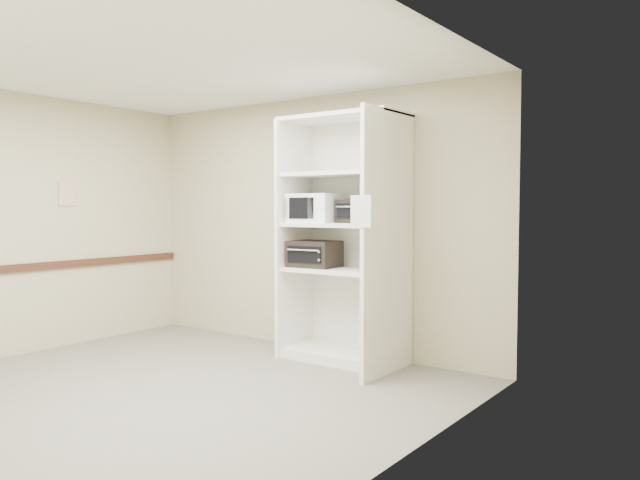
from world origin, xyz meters
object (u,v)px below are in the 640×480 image
Objects in this scene: toaster_oven_lower at (314,254)px; toaster_oven_upper at (360,211)px; microwave at (315,208)px; shelving_unit at (348,247)px.

toaster_oven_upper is at bearing 7.91° from toaster_oven_lower.
microwave is at bearing 91.54° from toaster_oven_lower.
microwave is 1.21× the size of toaster_oven_upper.
microwave is 1.01× the size of toaster_oven_lower.
toaster_oven_lower is at bearing -172.27° from shelving_unit.
toaster_oven_upper is 0.84× the size of toaster_oven_lower.
toaster_oven_lower is at bearing -87.12° from microwave.
toaster_oven_upper reaches higher than toaster_oven_lower.
toaster_oven_upper is 0.66m from toaster_oven_lower.
microwave is at bearing -163.27° from toaster_oven_upper.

